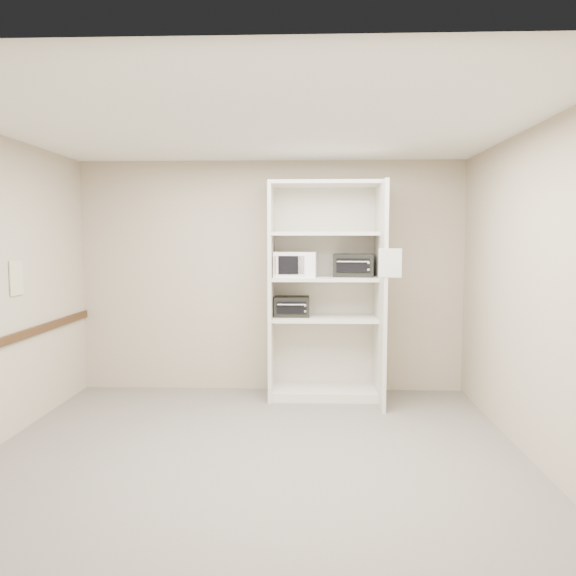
{
  "coord_description": "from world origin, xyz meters",
  "views": [
    {
      "loc": [
        0.44,
        -4.59,
        1.79
      ],
      "look_at": [
        0.22,
        1.28,
        1.28
      ],
      "focal_mm": 35.0,
      "sensor_mm": 36.0,
      "label": 1
    }
  ],
  "objects_px": {
    "shelving_unit": "(329,298)",
    "toaster_oven_lower": "(292,306)",
    "microwave": "(296,264)",
    "toaster_oven_upper": "(354,265)"
  },
  "relations": [
    {
      "from": "microwave",
      "to": "toaster_oven_lower",
      "type": "distance_m",
      "value": 0.48
    },
    {
      "from": "toaster_oven_lower",
      "to": "microwave",
      "type": "bearing_deg",
      "value": -40.85
    },
    {
      "from": "shelving_unit",
      "to": "toaster_oven_lower",
      "type": "distance_m",
      "value": 0.43
    },
    {
      "from": "toaster_oven_upper",
      "to": "toaster_oven_lower",
      "type": "height_order",
      "value": "toaster_oven_upper"
    },
    {
      "from": "microwave",
      "to": "toaster_oven_lower",
      "type": "height_order",
      "value": "microwave"
    },
    {
      "from": "toaster_oven_upper",
      "to": "microwave",
      "type": "bearing_deg",
      "value": -166.81
    },
    {
      "from": "microwave",
      "to": "toaster_oven_lower",
      "type": "relative_size",
      "value": 1.17
    },
    {
      "from": "shelving_unit",
      "to": "toaster_oven_upper",
      "type": "height_order",
      "value": "shelving_unit"
    },
    {
      "from": "toaster_oven_upper",
      "to": "toaster_oven_lower",
      "type": "xyz_separation_m",
      "value": [
        -0.7,
        -0.03,
        -0.47
      ]
    },
    {
      "from": "microwave",
      "to": "shelving_unit",
      "type": "bearing_deg",
      "value": 8.21
    }
  ]
}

